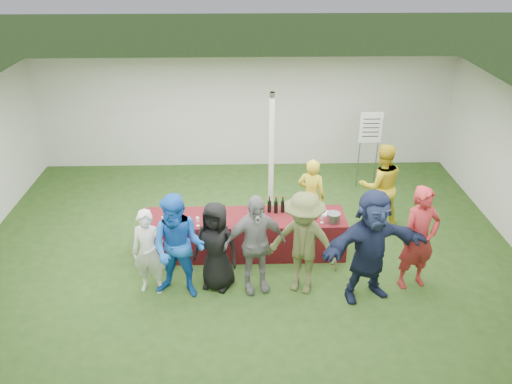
{
  "coord_description": "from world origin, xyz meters",
  "views": [
    {
      "loc": [
        -0.03,
        -7.57,
        5.29
      ],
      "look_at": [
        0.18,
        0.1,
        1.25
      ],
      "focal_mm": 35.0,
      "sensor_mm": 36.0,
      "label": 1
    }
  ],
  "objects_px": {
    "dump_bucket": "(333,218)",
    "customer_0": "(149,252)",
    "customer_5": "(370,246)",
    "wine_list_sign": "(370,133)",
    "staff_pourer": "(311,196)",
    "customer_2": "(216,246)",
    "customer_6": "(419,239)",
    "serving_table": "(245,235)",
    "customer_4": "(303,244)",
    "staff_back": "(380,186)",
    "customer_1": "(178,248)",
    "customer_3": "(255,244)"
  },
  "relations": [
    {
      "from": "staff_pourer",
      "to": "customer_5",
      "type": "relative_size",
      "value": 0.8
    },
    {
      "from": "customer_5",
      "to": "wine_list_sign",
      "type": "bearing_deg",
      "value": 61.73
    },
    {
      "from": "customer_4",
      "to": "customer_5",
      "type": "relative_size",
      "value": 0.94
    },
    {
      "from": "staff_back",
      "to": "customer_3",
      "type": "xyz_separation_m",
      "value": [
        -2.5,
        -1.97,
        -0.0
      ]
    },
    {
      "from": "dump_bucket",
      "to": "customer_2",
      "type": "distance_m",
      "value": 2.15
    },
    {
      "from": "serving_table",
      "to": "dump_bucket",
      "type": "xyz_separation_m",
      "value": [
        1.55,
        -0.22,
        0.46
      ]
    },
    {
      "from": "staff_pourer",
      "to": "customer_2",
      "type": "height_order",
      "value": "customer_2"
    },
    {
      "from": "wine_list_sign",
      "to": "customer_5",
      "type": "xyz_separation_m",
      "value": [
        -0.85,
        -3.87,
        -0.36
      ]
    },
    {
      "from": "dump_bucket",
      "to": "customer_2",
      "type": "xyz_separation_m",
      "value": [
        -2.02,
        -0.74,
        -0.06
      ]
    },
    {
      "from": "customer_0",
      "to": "customer_1",
      "type": "relative_size",
      "value": 0.82
    },
    {
      "from": "customer_3",
      "to": "customer_4",
      "type": "distance_m",
      "value": 0.76
    },
    {
      "from": "serving_table",
      "to": "staff_pourer",
      "type": "relative_size",
      "value": 2.37
    },
    {
      "from": "customer_0",
      "to": "customer_2",
      "type": "height_order",
      "value": "customer_2"
    },
    {
      "from": "dump_bucket",
      "to": "wine_list_sign",
      "type": "distance_m",
      "value": 3.11
    },
    {
      "from": "customer_0",
      "to": "customer_2",
      "type": "xyz_separation_m",
      "value": [
        1.07,
        0.09,
        0.03
      ]
    },
    {
      "from": "customer_3",
      "to": "wine_list_sign",
      "type": "bearing_deg",
      "value": 40.37
    },
    {
      "from": "serving_table",
      "to": "customer_2",
      "type": "distance_m",
      "value": 1.14
    },
    {
      "from": "dump_bucket",
      "to": "staff_pourer",
      "type": "height_order",
      "value": "staff_pourer"
    },
    {
      "from": "dump_bucket",
      "to": "customer_4",
      "type": "relative_size",
      "value": 0.13
    },
    {
      "from": "customer_0",
      "to": "customer_4",
      "type": "bearing_deg",
      "value": 7.54
    },
    {
      "from": "wine_list_sign",
      "to": "customer_6",
      "type": "xyz_separation_m",
      "value": [
        -0.0,
        -3.61,
        -0.41
      ]
    },
    {
      "from": "wine_list_sign",
      "to": "customer_1",
      "type": "distance_m",
      "value": 5.39
    },
    {
      "from": "dump_bucket",
      "to": "staff_back",
      "type": "bearing_deg",
      "value": 45.88
    },
    {
      "from": "customer_2",
      "to": "customer_6",
      "type": "relative_size",
      "value": 0.86
    },
    {
      "from": "wine_list_sign",
      "to": "serving_table",
      "type": "bearing_deg",
      "value": -137.12
    },
    {
      "from": "dump_bucket",
      "to": "customer_4",
      "type": "bearing_deg",
      "value": -125.41
    },
    {
      "from": "staff_back",
      "to": "customer_5",
      "type": "bearing_deg",
      "value": 68.58
    },
    {
      "from": "dump_bucket",
      "to": "customer_1",
      "type": "distance_m",
      "value": 2.76
    },
    {
      "from": "staff_back",
      "to": "customer_1",
      "type": "xyz_separation_m",
      "value": [
        -3.69,
        -2.09,
        0.03
      ]
    },
    {
      "from": "wine_list_sign",
      "to": "staff_pourer",
      "type": "height_order",
      "value": "wine_list_sign"
    },
    {
      "from": "serving_table",
      "to": "dump_bucket",
      "type": "relative_size",
      "value": 15.35
    },
    {
      "from": "staff_pourer",
      "to": "customer_6",
      "type": "relative_size",
      "value": 0.84
    },
    {
      "from": "staff_pourer",
      "to": "staff_back",
      "type": "distance_m",
      "value": 1.38
    },
    {
      "from": "serving_table",
      "to": "staff_back",
      "type": "distance_m",
      "value": 2.85
    },
    {
      "from": "serving_table",
      "to": "customer_4",
      "type": "xyz_separation_m",
      "value": [
        0.91,
        -1.11,
        0.52
      ]
    },
    {
      "from": "staff_pourer",
      "to": "customer_5",
      "type": "height_order",
      "value": "customer_5"
    },
    {
      "from": "customer_1",
      "to": "staff_pourer",
      "type": "bearing_deg",
      "value": 52.4
    },
    {
      "from": "wine_list_sign",
      "to": "staff_back",
      "type": "xyz_separation_m",
      "value": [
        -0.14,
        -1.68,
        -0.45
      ]
    },
    {
      "from": "customer_3",
      "to": "staff_pourer",
      "type": "bearing_deg",
      "value": 44.24
    },
    {
      "from": "staff_back",
      "to": "staff_pourer",
      "type": "bearing_deg",
      "value": 3.5
    },
    {
      "from": "customer_6",
      "to": "customer_4",
      "type": "bearing_deg",
      "value": 167.64
    },
    {
      "from": "dump_bucket",
      "to": "staff_back",
      "type": "height_order",
      "value": "staff_back"
    },
    {
      "from": "serving_table",
      "to": "customer_0",
      "type": "height_order",
      "value": "customer_0"
    },
    {
      "from": "customer_0",
      "to": "customer_5",
      "type": "relative_size",
      "value": 0.78
    },
    {
      "from": "serving_table",
      "to": "customer_1",
      "type": "height_order",
      "value": "customer_1"
    },
    {
      "from": "dump_bucket",
      "to": "customer_0",
      "type": "height_order",
      "value": "customer_0"
    },
    {
      "from": "customer_3",
      "to": "customer_4",
      "type": "bearing_deg",
      "value": -17.71
    },
    {
      "from": "dump_bucket",
      "to": "customer_3",
      "type": "relative_size",
      "value": 0.13
    },
    {
      "from": "customer_2",
      "to": "customer_4",
      "type": "distance_m",
      "value": 1.4
    },
    {
      "from": "wine_list_sign",
      "to": "customer_5",
      "type": "bearing_deg",
      "value": -102.42
    }
  ]
}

